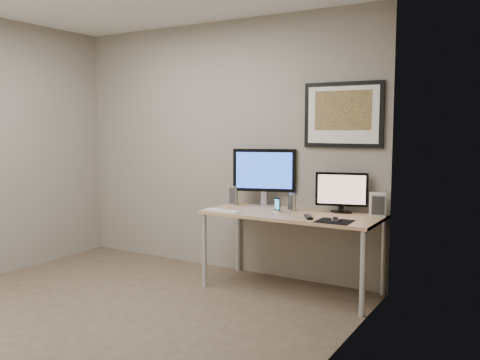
# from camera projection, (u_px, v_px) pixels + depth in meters

# --- Properties ---
(floor) EXTENTS (3.60, 3.60, 0.00)m
(floor) POSITION_uv_depth(u_px,v_px,m) (106.00, 317.00, 4.06)
(floor) COLOR #4E3B30
(floor) RESTS_ON ground
(room) EXTENTS (3.60, 3.60, 3.60)m
(room) POSITION_uv_depth(u_px,v_px,m) (140.00, 111.00, 4.27)
(room) COLOR white
(room) RESTS_ON ground
(desk) EXTENTS (1.60, 0.70, 0.73)m
(desk) POSITION_uv_depth(u_px,v_px,m) (292.00, 220.00, 4.64)
(desk) COLOR tan
(desk) RESTS_ON floor
(framed_art) EXTENTS (0.75, 0.04, 0.60)m
(framed_art) POSITION_uv_depth(u_px,v_px,m) (343.00, 115.00, 4.64)
(framed_art) COLOR black
(framed_art) RESTS_ON room
(monitor_large) EXTENTS (0.60, 0.28, 0.57)m
(monitor_large) POSITION_uv_depth(u_px,v_px,m) (264.00, 174.00, 5.01)
(monitor_large) COLOR #B9B9BE
(monitor_large) RESTS_ON desk
(monitor_tv) EXTENTS (0.46, 0.16, 0.37)m
(monitor_tv) POSITION_uv_depth(u_px,v_px,m) (342.00, 191.00, 4.61)
(monitor_tv) COLOR black
(monitor_tv) RESTS_ON desk
(speaker_left) EXTENTS (0.08, 0.08, 0.19)m
(speaker_left) POSITION_uv_depth(u_px,v_px,m) (234.00, 195.00, 5.09)
(speaker_left) COLOR #B9B9BE
(speaker_left) RESTS_ON desk
(speaker_right) EXTENTS (0.08, 0.08, 0.16)m
(speaker_right) POSITION_uv_depth(u_px,v_px,m) (293.00, 202.00, 4.74)
(speaker_right) COLOR #B9B9BE
(speaker_right) RESTS_ON desk
(phone_dock) EXTENTS (0.07, 0.07, 0.13)m
(phone_dock) POSITION_uv_depth(u_px,v_px,m) (277.00, 205.00, 4.65)
(phone_dock) COLOR black
(phone_dock) RESTS_ON desk
(keyboard) EXTENTS (0.39, 0.12, 0.01)m
(keyboard) POSITION_uv_depth(u_px,v_px,m) (222.00, 211.00, 4.70)
(keyboard) COLOR silver
(keyboard) RESTS_ON desk
(mousepad) EXTENTS (0.30, 0.26, 0.00)m
(mousepad) POSITION_uv_depth(u_px,v_px,m) (334.00, 221.00, 4.20)
(mousepad) COLOR black
(mousepad) RESTS_ON desk
(mouse) EXTENTS (0.07, 0.11, 0.03)m
(mouse) POSITION_uv_depth(u_px,v_px,m) (336.00, 218.00, 4.23)
(mouse) COLOR black
(mouse) RESTS_ON mousepad
(remote) EXTENTS (0.14, 0.19, 0.02)m
(remote) POSITION_uv_depth(u_px,v_px,m) (308.00, 217.00, 4.36)
(remote) COLOR black
(remote) RESTS_ON desk
(fan_unit) EXTENTS (0.16, 0.14, 0.21)m
(fan_unit) POSITION_uv_depth(u_px,v_px,m) (378.00, 205.00, 4.44)
(fan_unit) COLOR silver
(fan_unit) RESTS_ON desk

